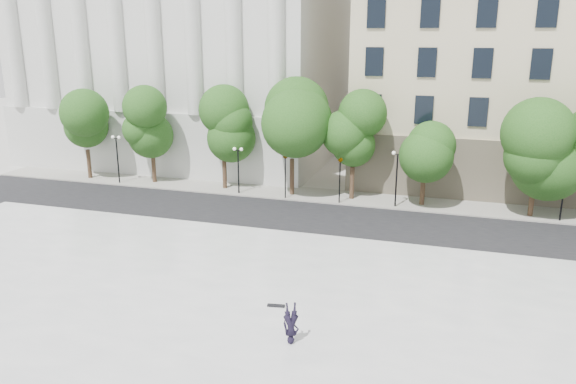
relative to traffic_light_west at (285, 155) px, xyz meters
name	(u,v)px	position (x,y,z in m)	size (l,w,h in m)	color
ground	(178,346)	(2.15, -22.30, -3.61)	(160.00, 160.00, 0.00)	#B6B4AC
plaza	(208,310)	(2.15, -19.30, -3.38)	(44.00, 22.00, 0.45)	silver
street	(296,218)	(2.15, -4.30, -3.60)	(60.00, 8.00, 0.02)	black
far_sidewalk	(317,195)	(2.15, 1.70, -3.55)	(60.00, 4.00, 0.12)	gray
building_west	(199,33)	(-14.85, 16.27, 9.28)	(31.50, 27.65, 25.60)	silver
building_east	(572,53)	(22.15, 16.61, 7.53)	(36.00, 26.15, 23.00)	beige
traffic_light_west	(285,155)	(0.00, 0.00, 0.00)	(0.95, 1.55, 4.12)	black
traffic_light_east	(340,158)	(4.40, 0.00, 0.06)	(0.62, 1.70, 4.17)	black
person_lying	(291,338)	(6.89, -21.34, -2.91)	(0.66, 0.43, 1.80)	black
skateboard	(276,306)	(5.29, -18.47, -3.12)	(0.83, 0.21, 0.08)	black
street_trees	(359,135)	(5.53, 1.27, 1.72)	(45.16, 4.94, 8.01)	#382619
lamp_posts	(314,165)	(2.30, 0.30, -0.70)	(36.49, 0.28, 4.40)	black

